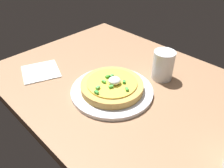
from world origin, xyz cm
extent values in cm
cube|color=#986F4F|center=(0.00, 0.00, 1.69)|extent=(103.39, 64.03, 3.38)
cylinder|color=white|center=(-7.39, -6.39, 4.00)|extent=(25.59, 25.59, 1.25)
cylinder|color=tan|center=(-7.39, -6.39, 5.78)|extent=(19.33, 19.33, 2.30)
cylinder|color=yellow|center=(-7.39, -6.39, 7.15)|extent=(15.39, 15.39, 0.43)
ellipsoid|color=white|center=(-6.38, -6.35, 8.41)|extent=(3.76, 3.76, 2.10)
cube|color=#55B150|center=(-7.91, -11.69, 7.77)|extent=(0.98, 1.38, 0.80)
cube|color=green|center=(-1.45, -6.23, 7.77)|extent=(1.51, 1.37, 0.80)
cube|color=#4FBA44|center=(-8.87, -8.37, 7.77)|extent=(1.37, 0.96, 0.80)
cube|color=green|center=(-8.03, -5.09, 7.77)|extent=(1.41, 1.03, 0.80)
cube|color=#50AB4B|center=(-9.44, -4.52, 7.77)|extent=(0.98, 1.38, 0.80)
cube|color=green|center=(-5.58, -8.65, 7.77)|extent=(1.26, 1.50, 0.80)
cube|color=green|center=(-6.56, -13.42, 7.77)|extent=(1.29, 0.81, 0.80)
cube|color=green|center=(-10.00, -5.77, 7.77)|extent=(0.82, 1.29, 0.80)
cube|color=green|center=(-4.47, -4.14, 7.77)|extent=(1.39, 1.51, 0.80)
cylinder|color=silver|center=(-1.27, 11.42, 8.32)|extent=(7.08, 7.08, 9.88)
cylinder|color=#C2822A|center=(-1.27, 11.42, 6.73)|extent=(6.23, 6.23, 5.90)
cube|color=white|center=(-33.53, -16.18, 3.58)|extent=(15.96, 15.96, 0.40)
camera|label=1|loc=(31.54, -45.21, 47.10)|focal=35.84mm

